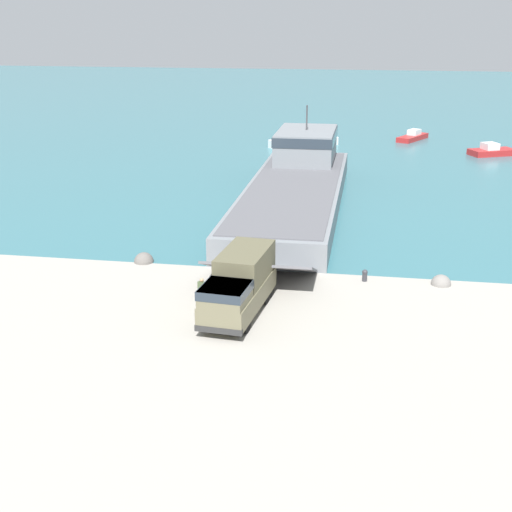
% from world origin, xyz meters
% --- Properties ---
extents(ground_plane, '(240.00, 240.00, 0.00)m').
position_xyz_m(ground_plane, '(0.00, 0.00, 0.00)').
color(ground_plane, '#9E998E').
extents(water_surface, '(240.00, 180.00, 0.01)m').
position_xyz_m(water_surface, '(0.00, 96.81, 0.00)').
color(water_surface, '#336B75').
rests_on(water_surface, ground_plane).
extents(landing_craft, '(8.14, 36.77, 7.41)m').
position_xyz_m(landing_craft, '(0.84, 25.78, 1.76)').
color(landing_craft, gray).
rests_on(landing_craft, ground_plane).
extents(military_truck, '(3.21, 7.71, 3.30)m').
position_xyz_m(military_truck, '(0.59, -0.35, 1.69)').
color(military_truck, '#6B664C').
rests_on(military_truck, ground_plane).
extents(soldier_on_ramp, '(0.50, 0.40, 1.71)m').
position_xyz_m(soldier_on_ramp, '(-1.67, 0.16, 0.99)').
color(soldier_on_ramp, '#475638').
rests_on(soldier_on_ramp, ground_plane).
extents(moored_boat_a, '(5.91, 4.53, 1.47)m').
position_xyz_m(moored_boat_a, '(21.17, 50.84, 0.49)').
color(moored_boat_a, '#B22323').
rests_on(moored_boat_a, ground_plane).
extents(moored_boat_b, '(4.40, 6.25, 1.36)m').
position_xyz_m(moored_boat_b, '(12.35, 60.20, 0.45)').
color(moored_boat_b, '#B22323').
rests_on(moored_boat_b, ground_plane).
extents(moored_boat_c, '(8.54, 7.64, 2.13)m').
position_xyz_m(moored_boat_c, '(-1.52, 52.89, 0.71)').
color(moored_boat_c, white).
rests_on(moored_boat_c, ground_plane).
extents(mooring_bollard, '(0.35, 0.35, 0.76)m').
position_xyz_m(mooring_bollard, '(7.36, 5.81, 0.41)').
color(mooring_bollard, '#333338').
rests_on(mooring_bollard, ground_plane).
extents(cargo_crate, '(1.12, 1.21, 0.83)m').
position_xyz_m(cargo_crate, '(0.09, -2.36, 0.41)').
color(cargo_crate, '#6B664C').
rests_on(cargo_crate, ground_plane).
extents(shoreline_rock_a, '(1.24, 1.24, 1.24)m').
position_xyz_m(shoreline_rock_a, '(12.03, 5.99, 0.00)').
color(shoreline_rock_a, gray).
rests_on(shoreline_rock_a, ground_plane).
extents(shoreline_rock_b, '(1.33, 1.33, 1.33)m').
position_xyz_m(shoreline_rock_b, '(-7.36, 6.97, 0.00)').
color(shoreline_rock_b, '#66605B').
rests_on(shoreline_rock_b, ground_plane).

